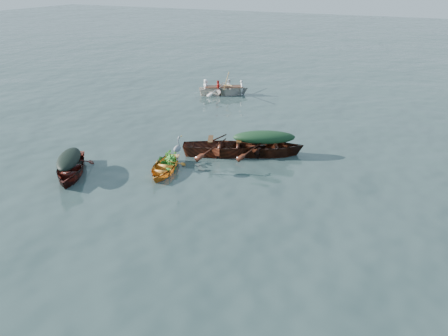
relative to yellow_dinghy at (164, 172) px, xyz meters
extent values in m
plane|color=#304340|center=(1.63, -1.40, 0.00)|extent=(140.00, 140.00, 0.00)
imported|color=orange|center=(0.00, 0.00, 0.00)|extent=(1.89, 3.12, 0.77)
imported|color=#451710|center=(-3.00, -1.71, 0.00)|extent=(3.25, 3.98, 0.96)
imported|color=#421B0F|center=(2.82, 3.17, 0.00)|extent=(4.78, 3.25, 1.09)
imported|color=#5A2716|center=(1.37, 2.49, 0.00)|extent=(4.96, 3.27, 1.14)
imported|color=white|center=(-2.81, 11.20, 0.00)|extent=(4.33, 3.09, 1.00)
ellipsoid|color=black|center=(-3.00, -1.71, 0.68)|extent=(1.79, 2.19, 0.40)
ellipsoid|color=black|center=(2.82, 3.17, 0.80)|extent=(2.63, 1.79, 0.52)
imported|color=#296119|center=(-0.10, 0.54, 0.68)|extent=(0.89, 1.04, 0.60)
imported|color=silver|center=(-2.81, 11.20, 0.88)|extent=(3.15, 2.39, 0.76)
camera|label=1|loc=(8.48, -12.60, 6.96)|focal=35.00mm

